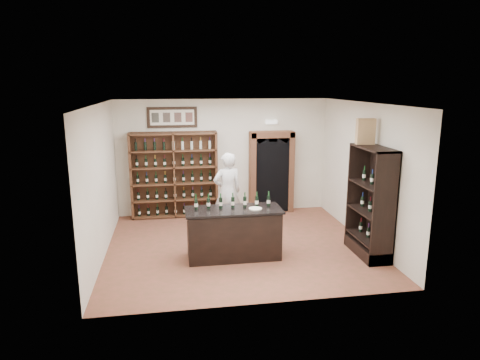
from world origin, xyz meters
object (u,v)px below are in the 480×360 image
wine_shelf (174,175)px  side_cabinet (371,219)px  shopkeeper (227,192)px  tasting_counter (234,234)px  wine_crate (366,131)px  counter_bottle_0 (196,204)px

wine_shelf → side_cabinet: bearing=-40.2°
side_cabinet → wine_shelf: bearing=139.8°
side_cabinet → shopkeeper: size_ratio=1.19×
wine_shelf → tasting_counter: bearing=-69.4°
wine_shelf → shopkeeper: (1.20, -1.29, -0.18)m
side_cabinet → wine_crate: size_ratio=4.29×
tasting_counter → counter_bottle_0: bearing=171.9°
wine_shelf → tasting_counter: (1.10, -2.93, -0.61)m
wine_shelf → side_cabinet: same height
counter_bottle_0 → side_cabinet: (3.44, -0.40, -0.35)m
tasting_counter → shopkeeper: 1.70m
counter_bottle_0 → tasting_counter: bearing=-8.1°
counter_bottle_0 → side_cabinet: 3.49m
side_cabinet → tasting_counter: bearing=173.7°
side_cabinet → wine_crate: wine_crate is taller
shopkeeper → wine_crate: (2.57, -1.57, 1.53)m
counter_bottle_0 → wine_crate: bearing=-0.5°
wine_crate → shopkeeper: bearing=154.5°
wine_shelf → wine_crate: wine_crate is taller
side_cabinet → shopkeeper: bearing=143.5°
tasting_counter → counter_bottle_0: size_ratio=6.27×
counter_bottle_0 → side_cabinet: side_cabinet is taller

